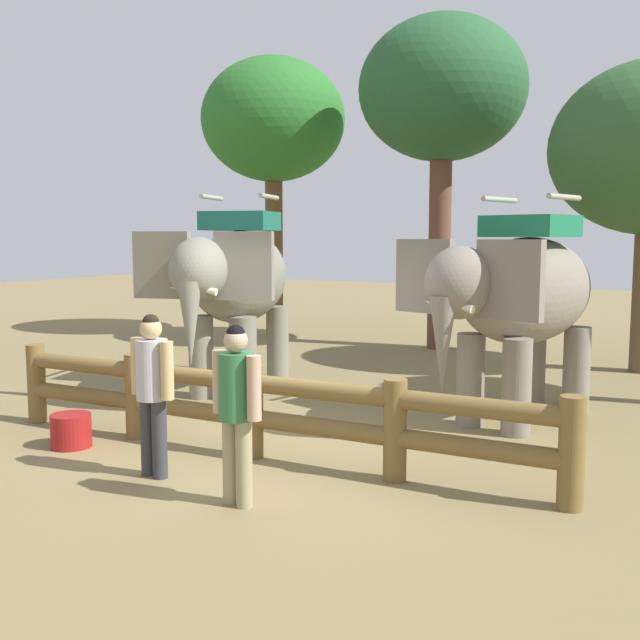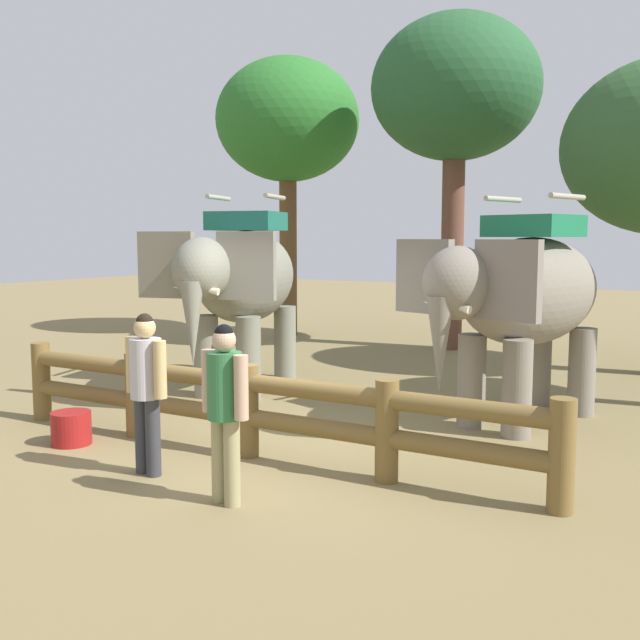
{
  "view_description": "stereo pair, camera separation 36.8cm",
  "coord_description": "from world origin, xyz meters",
  "px_view_note": "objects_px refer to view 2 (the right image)",
  "views": [
    {
      "loc": [
        4.48,
        -6.74,
        2.47
      ],
      "look_at": [
        0.0,
        1.52,
        1.4
      ],
      "focal_mm": 40.96,
      "sensor_mm": 36.0,
      "label": 1
    },
    {
      "loc": [
        4.8,
        -6.56,
        2.47
      ],
      "look_at": [
        0.0,
        1.52,
        1.4
      ],
      "focal_mm": 40.96,
      "sensor_mm": 36.0,
      "label": 2
    }
  ],
  "objects_px": {
    "elephant_center": "(522,297)",
    "tree_back_center": "(288,123)",
    "feed_bucket": "(71,428)",
    "elephant_near_left": "(242,281)",
    "tourist_woman_in_black": "(225,401)",
    "tourist_man_in_blue": "(146,382)",
    "tree_far_right": "(455,92)",
    "log_fence": "(248,404)"
  },
  "relations": [
    {
      "from": "elephant_center",
      "to": "tree_back_center",
      "type": "xyz_separation_m",
      "value": [
        -7.48,
        5.87,
        3.57
      ]
    },
    {
      "from": "feed_bucket",
      "to": "elephant_near_left",
      "type": "bearing_deg",
      "value": 91.91
    },
    {
      "from": "elephant_near_left",
      "to": "tourist_woman_in_black",
      "type": "relative_size",
      "value": 2.23
    },
    {
      "from": "elephant_near_left",
      "to": "tourist_man_in_blue",
      "type": "height_order",
      "value": "elephant_near_left"
    },
    {
      "from": "tree_back_center",
      "to": "tourist_man_in_blue",
      "type": "bearing_deg",
      "value": -64.51
    },
    {
      "from": "elephant_center",
      "to": "tourist_man_in_blue",
      "type": "bearing_deg",
      "value": -124.17
    },
    {
      "from": "tourist_man_in_blue",
      "to": "tree_far_right",
      "type": "bearing_deg",
      "value": 92.18
    },
    {
      "from": "feed_bucket",
      "to": "tree_back_center",
      "type": "bearing_deg",
      "value": 108.22
    },
    {
      "from": "tree_back_center",
      "to": "feed_bucket",
      "type": "bearing_deg",
      "value": -71.78
    },
    {
      "from": "elephant_near_left",
      "to": "feed_bucket",
      "type": "relative_size",
      "value": 7.97
    },
    {
      "from": "tourist_man_in_blue",
      "to": "elephant_near_left",
      "type": "bearing_deg",
      "value": 113.41
    },
    {
      "from": "feed_bucket",
      "to": "tree_far_right",
      "type": "bearing_deg",
      "value": 82.76
    },
    {
      "from": "elephant_near_left",
      "to": "log_fence",
      "type": "bearing_deg",
      "value": -52.3
    },
    {
      "from": "elephant_near_left",
      "to": "tourist_woman_in_black",
      "type": "bearing_deg",
      "value": -55.01
    },
    {
      "from": "log_fence",
      "to": "tree_far_right",
      "type": "height_order",
      "value": "tree_far_right"
    },
    {
      "from": "elephant_center",
      "to": "feed_bucket",
      "type": "bearing_deg",
      "value": -139.45
    },
    {
      "from": "tourist_woman_in_black",
      "to": "feed_bucket",
      "type": "relative_size",
      "value": 3.57
    },
    {
      "from": "elephant_near_left",
      "to": "tree_back_center",
      "type": "bearing_deg",
      "value": 116.82
    },
    {
      "from": "elephant_near_left",
      "to": "elephant_center",
      "type": "distance_m",
      "value": 4.45
    },
    {
      "from": "tree_far_right",
      "to": "elephant_near_left",
      "type": "bearing_deg",
      "value": -102.63
    },
    {
      "from": "elephant_near_left",
      "to": "feed_bucket",
      "type": "height_order",
      "value": "elephant_near_left"
    },
    {
      "from": "elephant_center",
      "to": "feed_bucket",
      "type": "relative_size",
      "value": 7.64
    },
    {
      "from": "tree_far_right",
      "to": "tree_back_center",
      "type": "bearing_deg",
      "value": 178.83
    },
    {
      "from": "elephant_center",
      "to": "tree_far_right",
      "type": "height_order",
      "value": "tree_far_right"
    },
    {
      "from": "tourist_woman_in_black",
      "to": "elephant_center",
      "type": "bearing_deg",
      "value": 70.51
    },
    {
      "from": "tourist_man_in_blue",
      "to": "tourist_woman_in_black",
      "type": "bearing_deg",
      "value": -11.8
    },
    {
      "from": "elephant_center",
      "to": "feed_bucket",
      "type": "height_order",
      "value": "elephant_center"
    },
    {
      "from": "log_fence",
      "to": "elephant_near_left",
      "type": "distance_m",
      "value": 3.83
    },
    {
      "from": "tree_back_center",
      "to": "tree_far_right",
      "type": "height_order",
      "value": "tree_far_right"
    },
    {
      "from": "log_fence",
      "to": "tree_back_center",
      "type": "distance_m",
      "value": 11.33
    },
    {
      "from": "tree_back_center",
      "to": "tree_far_right",
      "type": "relative_size",
      "value": 0.95
    },
    {
      "from": "tree_back_center",
      "to": "feed_bucket",
      "type": "xyz_separation_m",
      "value": [
        3.15,
        -9.57,
        -5.07
      ]
    },
    {
      "from": "tourist_man_in_blue",
      "to": "tree_far_right",
      "type": "relative_size",
      "value": 0.24
    },
    {
      "from": "log_fence",
      "to": "tree_far_right",
      "type": "relative_size",
      "value": 0.99
    },
    {
      "from": "elephant_near_left",
      "to": "tourist_man_in_blue",
      "type": "xyz_separation_m",
      "value": [
        1.7,
        -3.92,
        -0.79
      ]
    },
    {
      "from": "feed_bucket",
      "to": "log_fence",
      "type": "bearing_deg",
      "value": 18.15
    },
    {
      "from": "elephant_center",
      "to": "tourist_woman_in_black",
      "type": "xyz_separation_m",
      "value": [
        -1.52,
        -4.31,
        -0.72
      ]
    },
    {
      "from": "elephant_center",
      "to": "tree_back_center",
      "type": "distance_m",
      "value": 10.16
    },
    {
      "from": "tourist_woman_in_black",
      "to": "tree_far_right",
      "type": "distance_m",
      "value": 11.2
    },
    {
      "from": "elephant_near_left",
      "to": "tourist_woman_in_black",
      "type": "height_order",
      "value": "elephant_near_left"
    },
    {
      "from": "tree_back_center",
      "to": "feed_bucket",
      "type": "relative_size",
      "value": 14.49
    },
    {
      "from": "elephant_near_left",
      "to": "tourist_man_in_blue",
      "type": "relative_size",
      "value": 2.22
    }
  ]
}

